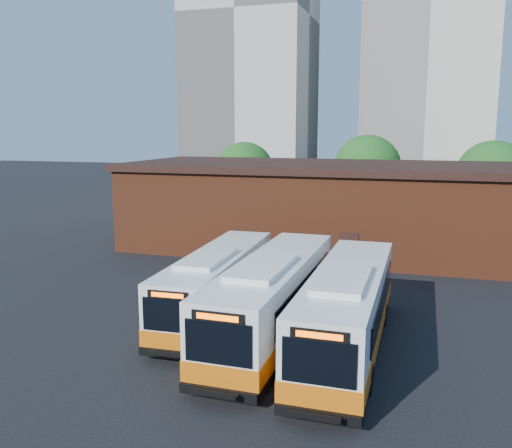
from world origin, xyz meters
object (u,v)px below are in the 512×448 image
(bus_mideast, at_px, (273,300))
(bus_east, at_px, (347,313))
(transit_worker, at_px, (225,356))
(bus_midwest, at_px, (218,286))

(bus_mideast, distance_m, bus_east, 3.29)
(bus_mideast, xyz_separation_m, bus_east, (3.25, -0.53, -0.03))
(bus_mideast, distance_m, transit_worker, 4.68)
(bus_east, bearing_deg, bus_midwest, 160.08)
(bus_mideast, bearing_deg, bus_east, -8.62)
(bus_midwest, relative_size, bus_mideast, 0.92)
(bus_midwest, height_order, bus_east, bus_east)
(bus_east, xyz_separation_m, transit_worker, (-3.72, -4.08, -0.64))
(bus_midwest, distance_m, bus_mideast, 3.73)
(transit_worker, bearing_deg, bus_midwest, 19.62)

